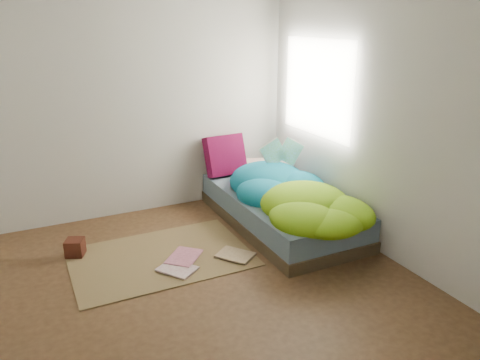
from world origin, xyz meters
The scene contains 12 objects.
ground centered at (0.00, 0.00, 0.00)m, with size 3.50×3.50×0.00m, color #432B1A.
room_walls centered at (0.01, 0.01, 1.63)m, with size 3.54×3.54×2.62m.
bed centered at (1.22, 0.72, 0.17)m, with size 1.00×2.00×0.34m.
duvet centered at (1.22, 0.50, 0.51)m, with size 0.96×1.84×0.34m, color #085681, non-canonical shape.
rug centered at (-0.15, 0.55, 0.01)m, with size 1.60×1.10×0.01m, color brown.
pillow_floral centered at (1.44, 1.42, 0.40)m, with size 0.52×0.32×0.12m, color beige.
pillow_magenta centered at (0.97, 1.59, 0.57)m, with size 0.47×0.15×0.47m, color #430416.
open_book centered at (1.40, 1.01, 0.80)m, with size 0.41×0.09×0.25m, color #3A8C2E, non-canonical shape.
wooden_box centered at (-0.85, 0.93, 0.09)m, with size 0.16×0.16×0.16m, color black.
floor_book_a centered at (-0.19, 0.18, 0.02)m, with size 0.23×0.31×0.02m, color silver.
floor_book_b centered at (-0.07, 0.50, 0.03)m, with size 0.25×0.34×0.03m, color pink.
floor_book_c centered at (0.38, 0.18, 0.02)m, with size 0.23×0.32×0.02m, color tan.
Camera 1 is at (-1.17, -3.23, 2.09)m, focal length 35.00 mm.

